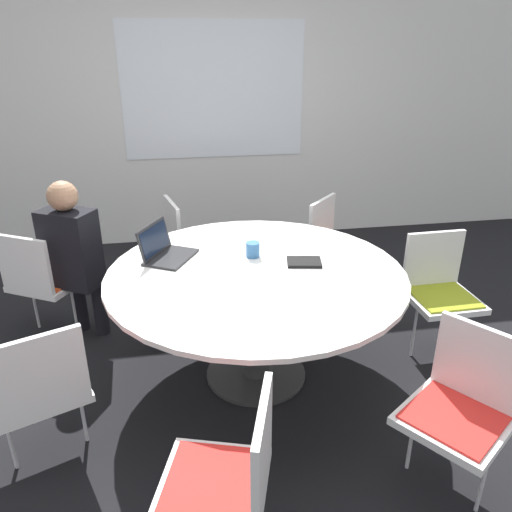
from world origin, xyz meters
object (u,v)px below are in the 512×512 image
(chair_1, at_px, (40,386))
(person_0, at_px, (73,251))
(chair_5, at_px, (335,242))
(chair_4, at_px, (439,286))
(chair_2, at_px, (229,475))
(chair_0, at_px, (41,276))
(laptop, at_px, (164,250))
(coffee_cup, at_px, (253,250))
(spiral_notebook, at_px, (304,262))
(chair_6, at_px, (189,239))
(chair_3, at_px, (462,402))

(chair_1, bearing_deg, person_0, 67.90)
(chair_5, bearing_deg, chair_4, 70.26)
(person_0, bearing_deg, chair_2, -37.00)
(chair_5, bearing_deg, chair_0, -39.89)
(chair_0, relative_size, person_0, 0.71)
(laptop, xyz_separation_m, coffee_cup, (0.56, -0.08, -0.00))
(coffee_cup, bearing_deg, laptop, 171.89)
(chair_1, relative_size, chair_5, 1.00)
(spiral_notebook, xyz_separation_m, coffee_cup, (-0.30, 0.16, 0.04))
(chair_5, xyz_separation_m, laptop, (-1.37, -0.69, 0.31))
(chair_4, height_order, spiral_notebook, chair_4)
(chair_6, xyz_separation_m, coffee_cup, (0.38, -1.02, 0.31))
(chair_3, xyz_separation_m, coffee_cup, (-0.78, 1.23, 0.31))
(chair_4, bearing_deg, chair_5, -64.23)
(chair_3, bearing_deg, person_0, 14.27)
(chair_4, xyz_separation_m, spiral_notebook, (-0.97, -0.04, 0.27))
(chair_0, xyz_separation_m, chair_2, (1.11, -1.96, 0.00))
(chair_0, height_order, chair_3, same)
(laptop, bearing_deg, chair_4, -67.30)
(person_0, height_order, spiral_notebook, person_0)
(chair_0, relative_size, spiral_notebook, 3.60)
(chair_6, bearing_deg, chair_5, 64.88)
(chair_3, height_order, spiral_notebook, chair_3)
(chair_4, distance_m, coffee_cup, 1.31)
(chair_0, bearing_deg, laptop, 4.00)
(chair_2, relative_size, person_0, 0.71)
(chair_0, height_order, coffee_cup, coffee_cup)
(chair_0, distance_m, chair_6, 1.19)
(laptop, bearing_deg, person_0, 88.85)
(chair_4, bearing_deg, person_0, -14.37)
(chair_3, bearing_deg, chair_4, -58.98)
(chair_1, distance_m, coffee_cup, 1.44)
(chair_5, bearing_deg, spiral_notebook, 14.00)
(chair_5, height_order, spiral_notebook, chair_5)
(chair_1, bearing_deg, chair_6, 43.35)
(chair_2, bearing_deg, chair_4, -32.65)
(person_0, height_order, coffee_cup, person_0)
(chair_0, relative_size, laptop, 2.02)
(chair_1, height_order, coffee_cup, coffee_cup)
(chair_4, bearing_deg, chair_2, 38.67)
(chair_3, relative_size, coffee_cup, 8.69)
(chair_3, bearing_deg, laptop, 10.31)
(person_0, bearing_deg, coffee_cup, 8.39)
(chair_1, height_order, laptop, laptop)
(chair_5, distance_m, chair_6, 1.21)
(chair_5, distance_m, spiral_notebook, 1.09)
(chair_4, bearing_deg, laptop, -7.65)
(chair_2, relative_size, laptop, 2.02)
(chair_0, distance_m, chair_5, 2.27)
(chair_1, relative_size, chair_4, 1.00)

